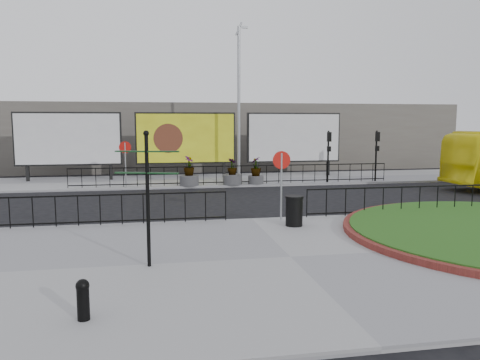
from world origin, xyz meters
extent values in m
plane|color=black|center=(0.00, 0.00, 0.00)|extent=(90.00, 90.00, 0.00)
cube|color=gray|center=(0.00, -5.00, 0.06)|extent=(30.00, 10.00, 0.12)
cube|color=gray|center=(0.00, 12.00, 0.06)|extent=(44.00, 6.00, 0.12)
cylinder|color=gray|center=(-5.00, 9.40, 1.32)|extent=(0.07, 0.07, 2.40)
cylinder|color=#A5100B|center=(-5.00, 9.40, 2.27)|extent=(0.64, 0.03, 0.64)
cylinder|color=white|center=(-5.00, 9.42, 2.27)|extent=(0.50, 0.03, 0.50)
cylinder|color=gray|center=(1.00, -0.40, 1.32)|extent=(0.07, 0.07, 2.40)
cylinder|color=#A5100B|center=(1.00, -0.40, 2.27)|extent=(0.64, 0.03, 0.64)
cylinder|color=white|center=(1.00, -0.38, 2.27)|extent=(0.50, 0.03, 0.50)
cube|color=black|center=(-10.90, 13.00, 0.62)|extent=(0.18, 0.18, 1.00)
cube|color=black|center=(-6.10, 13.00, 0.62)|extent=(0.18, 0.18, 1.00)
cube|color=black|center=(-8.50, 13.00, 2.62)|extent=(6.20, 0.25, 3.20)
cube|color=silver|center=(-8.50, 12.84, 2.62)|extent=(6.00, 0.06, 3.00)
cube|color=black|center=(-3.90, 13.00, 0.62)|extent=(0.18, 0.18, 1.00)
cube|color=black|center=(0.90, 13.00, 0.62)|extent=(0.18, 0.18, 1.00)
cube|color=black|center=(-1.50, 13.00, 2.62)|extent=(6.20, 0.25, 3.20)
cube|color=yellow|center=(-1.50, 12.84, 2.62)|extent=(6.00, 0.06, 3.00)
cube|color=black|center=(3.10, 13.00, 0.62)|extent=(0.18, 0.18, 1.00)
cube|color=black|center=(7.90, 13.00, 0.62)|extent=(0.18, 0.18, 1.00)
cube|color=black|center=(5.50, 13.00, 2.62)|extent=(6.20, 0.25, 3.20)
cube|color=silver|center=(5.50, 12.84, 2.62)|extent=(6.00, 0.06, 3.00)
cylinder|color=gray|center=(1.50, 11.00, 4.62)|extent=(0.18, 0.18, 9.00)
cylinder|color=gray|center=(1.50, 11.00, 8.97)|extent=(0.43, 0.10, 0.77)
cube|color=gray|center=(1.85, 11.00, 9.07)|extent=(0.35, 0.15, 0.12)
cylinder|color=black|center=(6.50, 9.40, 1.62)|extent=(0.10, 0.10, 3.00)
cube|color=black|center=(6.50, 9.28, 2.77)|extent=(0.22, 0.18, 0.55)
cube|color=black|center=(6.50, 9.28, 2.07)|extent=(0.20, 0.16, 0.30)
cylinder|color=black|center=(9.50, 9.40, 1.62)|extent=(0.10, 0.10, 3.00)
cube|color=black|center=(9.50, 9.28, 2.77)|extent=(0.22, 0.18, 0.55)
cube|color=black|center=(9.50, 9.28, 2.07)|extent=(0.20, 0.16, 0.30)
cube|color=#5D5952|center=(0.00, 22.00, 2.50)|extent=(40.00, 10.00, 5.00)
cylinder|color=black|center=(-3.62, -5.15, 1.71)|extent=(0.09, 0.09, 3.18)
sphere|color=black|center=(-3.62, -5.15, 3.35)|extent=(0.14, 0.14, 0.14)
cube|color=#0E3416|center=(-3.99, -5.02, 2.92)|extent=(0.75, 0.38, 0.03)
cube|color=#0E3416|center=(-3.23, -5.23, 2.92)|extent=(0.76, 0.28, 0.03)
cube|color=#0E3416|center=(-4.00, -5.06, 2.41)|extent=(0.76, 0.32, 0.03)
cube|color=#0E3416|center=(-3.24, -5.29, 2.41)|extent=(0.75, 0.38, 0.03)
cylinder|color=black|center=(-4.73, -8.12, 0.42)|extent=(0.22, 0.22, 0.60)
sphere|color=black|center=(-4.73, -8.12, 0.74)|extent=(0.24, 0.24, 0.24)
cylinder|color=black|center=(1.16, -1.47, 0.60)|extent=(0.57, 0.57, 0.96)
cylinder|color=black|center=(1.16, -1.47, 1.11)|extent=(0.62, 0.62, 0.06)
cylinder|color=#4C4C4F|center=(-1.59, 9.40, 0.40)|extent=(1.06, 1.06, 0.55)
imported|color=#275115|center=(-1.59, 9.40, 1.22)|extent=(0.83, 0.83, 1.09)
cylinder|color=#4C4C4F|center=(0.84, 9.40, 0.40)|extent=(1.06, 1.06, 0.55)
imported|color=#275115|center=(0.84, 9.40, 1.14)|extent=(0.74, 0.74, 0.94)
cylinder|color=#4C4C4F|center=(2.20, 9.40, 0.35)|extent=(0.87, 0.87, 0.46)
imported|color=#275115|center=(2.20, 9.40, 1.12)|extent=(0.83, 0.83, 1.08)
camera|label=1|loc=(-3.42, -16.41, 3.60)|focal=35.00mm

